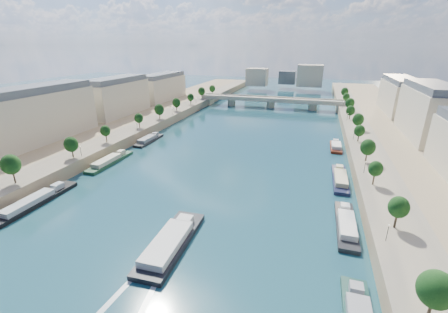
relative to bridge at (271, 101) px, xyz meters
The scene contains 16 objects.
ground 116.30m from the bridge, 90.00° to the right, with size 700.00×700.00×0.00m, color #0C2D39.
quay_left 136.72m from the bridge, 121.78° to the right, with size 44.00×520.00×5.00m, color #9E8460.
quay_right 136.72m from the bridge, 58.22° to the right, with size 44.00×520.00×5.00m, color #9E8460.
pave_left 129.42m from the bridge, 116.13° to the right, with size 14.00×520.00×0.10m, color gray.
pave_right 129.42m from the bridge, 63.87° to the right, with size 14.00×520.00×0.10m, color gray.
trees_left 126.86m from the bridge, 115.72° to the right, with size 4.80×268.80×8.26m.
trees_right 119.71m from the bridge, 62.62° to the right, with size 4.80×268.80×8.26m.
lamps_left 136.71m from the bridge, 112.59° to the right, with size 0.36×200.36×4.28m.
lamps_right 122.99m from the bridge, 64.73° to the right, with size 0.36×200.36×4.28m.
buildings_left 134.95m from the bridge, 129.21° to the right, with size 16.00×226.00×23.20m.
skyline 103.82m from the bridge, 88.23° to the left, with size 79.00×42.00×22.00m.
bridge is the anchor object (origin of this frame).
tour_barge 181.26m from the bridge, 88.77° to the right, with size 8.55×27.32×3.74m.
wake 197.89m from the bridge, 88.88° to the right, with size 10.76×26.00×0.04m.
moored_barges_left 177.77m from the bridge, 104.83° to the right, with size 5.00×153.64×3.60m.
moored_barges_right 167.70m from the bridge, 74.25° to the right, with size 5.00×155.54×3.60m.
Camera 1 is at (34.40, -19.59, 46.32)m, focal length 24.00 mm.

